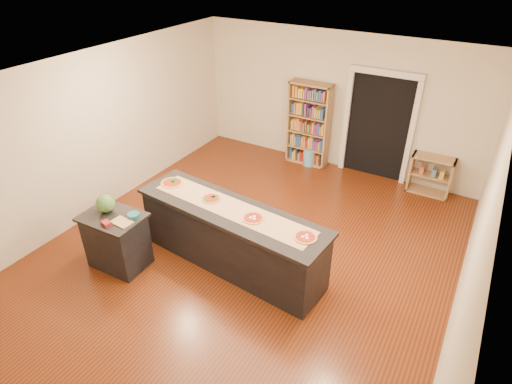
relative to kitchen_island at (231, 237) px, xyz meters
The scene contains 16 objects.
room 0.98m from the kitchen_island, 77.87° to the left, with size 6.00×7.00×2.80m.
doorway 4.03m from the kitchen_island, 75.67° to the left, with size 1.40×0.09×2.21m.
kitchen_island is the anchor object (origin of this frame).
side_counter 1.71m from the kitchen_island, 149.62° to the right, with size 0.89×0.65×0.88m.
bookshelf 3.72m from the kitchen_island, 96.59° to the left, with size 0.89×0.32×1.78m, color tan.
low_shelf 4.26m from the kitchen_island, 59.54° to the left, with size 0.77×0.33×0.77m, color tan.
waste_bin 3.60m from the kitchen_island, 95.13° to the left, with size 0.25×0.25×0.36m, color #60ADD7.
kraft_paper 0.50m from the kitchen_island, 84.45° to the left, with size 2.61×0.47×0.00m, color tan.
watermelon 1.89m from the kitchen_island, 153.37° to the right, with size 0.27×0.27×0.27m, color #144214.
cutting_board 1.58m from the kitchen_island, 143.33° to the right, with size 0.29×0.20×0.02m, color tan.
package_red 1.78m from the kitchen_island, 142.58° to the right, with size 0.14×0.10×0.05m, color maroon.
package_teal 1.44m from the kitchen_island, 148.20° to the right, with size 0.17×0.17×0.06m, color #195966.
pizza_a 1.30m from the kitchen_island, behind, with size 0.34×0.34×0.02m.
pizza_b 0.65m from the kitchen_island, 168.30° to the left, with size 0.28×0.28×0.02m.
pizza_c 0.65m from the kitchen_island, ahead, with size 0.30×0.30×0.02m.
pizza_d 1.30m from the kitchen_island, ahead, with size 0.31×0.31×0.02m.
Camera 1 is at (2.77, -4.58, 4.37)m, focal length 30.00 mm.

